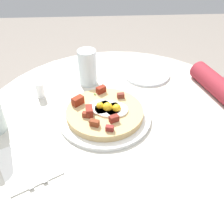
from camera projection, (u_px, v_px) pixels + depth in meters
dining_table at (118, 151)px, 1.00m from camera, size 0.93×0.93×0.73m
pizza_plate at (105, 117)px, 0.88m from camera, size 0.30×0.30×0.01m
breakfast_pizza at (105, 112)px, 0.86m from camera, size 0.25×0.25×0.05m
bread_plate at (146, 74)px, 1.09m from camera, size 0.19×0.19×0.01m
napkin at (28, 162)px, 0.73m from camera, size 0.22×0.20×0.00m
fork at (34, 159)px, 0.74m from camera, size 0.16×0.10×0.00m
knife at (21, 164)px, 0.72m from camera, size 0.16×0.10×0.00m
water_glass at (87, 67)px, 1.00m from camera, size 0.07×0.07×0.14m
salt_shaker at (40, 90)px, 0.96m from camera, size 0.03×0.03×0.06m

